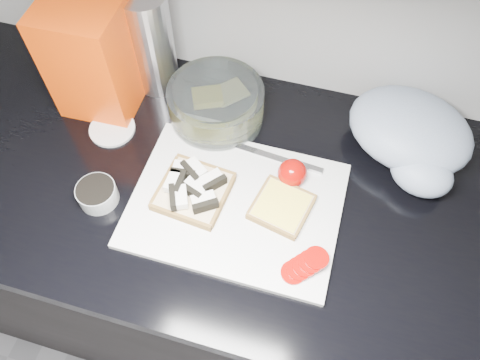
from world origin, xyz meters
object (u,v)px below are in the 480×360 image
Objects in this scene: bread_bag at (93,57)px; steel_canister at (151,43)px; cutting_board at (236,205)px; glass_bowl at (216,105)px.

bread_bag reaches higher than steel_canister.
steel_canister reaches higher than cutting_board.
bread_bag is at bearing -176.38° from glass_bowl.
cutting_board is 1.72× the size of steel_canister.
cutting_board is 0.42m from bread_bag.
cutting_board is 1.96× the size of glass_bowl.
cutting_board is 1.61× the size of bread_bag.
steel_canister is (0.09, 0.08, -0.01)m from bread_bag.
bread_bag is 0.12m from steel_canister.
cutting_board is at bearing -63.19° from glass_bowl.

